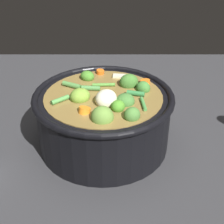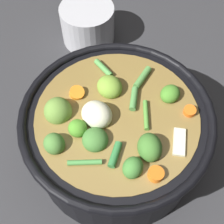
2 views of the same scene
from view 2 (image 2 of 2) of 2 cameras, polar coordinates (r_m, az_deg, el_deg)
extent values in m
plane|color=#2D2D30|center=(0.57, 0.78, -7.25)|extent=(1.10, 1.10, 0.00)
cylinder|color=black|center=(0.52, 0.86, -4.31)|extent=(0.29, 0.29, 0.12)
torus|color=black|center=(0.46, 0.96, -0.68)|extent=(0.30, 0.30, 0.01)
cylinder|color=olive|center=(0.51, 0.87, -4.04)|extent=(0.25, 0.25, 0.12)
ellipsoid|color=#407331|center=(0.44, -3.16, -5.21)|extent=(0.05, 0.05, 0.03)
ellipsoid|color=#448028|center=(0.48, 10.83, 3.34)|extent=(0.04, 0.04, 0.03)
ellipsoid|color=#3E7731|center=(0.42, 3.92, -10.36)|extent=(0.04, 0.04, 0.03)
ellipsoid|color=#4A8C28|center=(0.44, -6.47, -3.05)|extent=(0.04, 0.04, 0.03)
ellipsoid|color=olive|center=(0.48, -0.45, 4.73)|extent=(0.06, 0.06, 0.03)
ellipsoid|color=olive|center=(0.47, -10.07, 0.03)|extent=(0.04, 0.04, 0.04)
ellipsoid|color=#3D6F2B|center=(0.43, 7.06, -6.61)|extent=(0.05, 0.04, 0.04)
ellipsoid|color=#487B34|center=(0.44, -10.75, -5.85)|extent=(0.04, 0.04, 0.03)
cylinder|color=orange|center=(0.42, 8.17, -11.55)|extent=(0.03, 0.03, 0.02)
cylinder|color=orange|center=(0.48, -6.62, 3.45)|extent=(0.03, 0.04, 0.02)
cylinder|color=orange|center=(0.48, 14.28, 0.03)|extent=(0.03, 0.03, 0.02)
ellipsoid|color=beige|center=(0.45, -2.86, -0.48)|extent=(0.06, 0.06, 0.04)
cylinder|color=#4D8833|center=(0.46, 6.38, -0.77)|extent=(0.05, 0.01, 0.01)
cylinder|color=#4E873F|center=(0.50, 5.72, 6.45)|extent=(0.04, 0.03, 0.01)
cylinder|color=#4B8A41|center=(0.51, -1.60, 8.21)|extent=(0.04, 0.03, 0.01)
cylinder|color=#478D42|center=(0.42, -5.14, -9.37)|extent=(0.01, 0.05, 0.01)
cylinder|color=#2E7339|center=(0.42, 0.10, -7.95)|extent=(0.04, 0.02, 0.01)
cylinder|color=#4A8542|center=(0.47, 4.10, 2.50)|extent=(0.04, 0.01, 0.01)
cube|color=beige|center=(0.45, 12.46, -5.50)|extent=(0.04, 0.02, 0.01)
cylinder|color=#ADADB2|center=(0.72, -4.56, 16.10)|extent=(0.12, 0.12, 0.09)
camera|label=1|loc=(0.65, -72.36, 16.52)|focal=52.29mm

